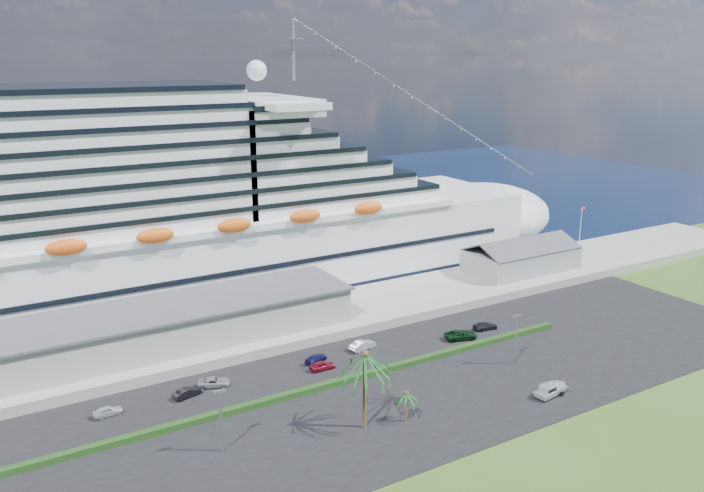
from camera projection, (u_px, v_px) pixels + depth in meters
ground at (444, 421)px, 91.22m from camera, size 420.00×420.00×0.00m
asphalt_lot at (398, 387)px, 100.32m from camera, size 140.00×38.00×0.12m
wharf at (307, 319)px, 124.11m from camera, size 240.00×20.00×1.80m
water at (166, 222)px, 198.91m from camera, size 420.00×160.00×0.02m
cruise_ship at (146, 221)px, 129.17m from camera, size 191.00×38.00×54.00m
terminal_building at (169, 324)px, 110.74m from camera, size 61.00×15.00×6.30m
port_shed at (521, 258)px, 148.68m from camera, size 24.00×12.31×7.37m
flagpole at (580, 230)px, 156.48m from camera, size 1.08×0.16×12.00m
hedge at (333, 383)px, 100.40m from camera, size 88.00×1.10×0.90m
lamp_post_left at (221, 413)px, 82.67m from camera, size 1.60×0.35×8.27m
lamp_post_right at (516, 333)px, 106.21m from camera, size 1.60×0.35×8.27m
palm_tall at (365, 363)px, 87.14m from camera, size 8.82×8.82×11.13m
palm_short at (406, 397)px, 90.09m from camera, size 3.53×3.53×4.56m
parked_car_0 at (108, 411)px, 92.20m from camera, size 4.00×1.81×1.33m
parked_car_1 at (187, 393)px, 97.19m from camera, size 4.34×2.36×1.36m
parked_car_2 at (214, 382)px, 100.35m from camera, size 5.17×3.76×1.31m
parked_car_3 at (316, 358)px, 108.28m from camera, size 4.53×3.16×1.22m
parked_car_4 at (322, 366)px, 105.59m from camera, size 4.14×1.79×1.39m
parked_car_5 at (363, 345)px, 112.86m from camera, size 4.95×2.53×1.56m
parked_car_6 at (461, 335)px, 116.90m from camera, size 6.11×4.15×1.55m
parked_car_7 at (485, 326)px, 121.01m from camera, size 4.83×2.55×1.34m
pickup_truck at (550, 390)px, 97.29m from camera, size 5.19×2.48×1.76m
boat_trailer at (555, 385)px, 98.66m from camera, size 5.37×3.75×1.51m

